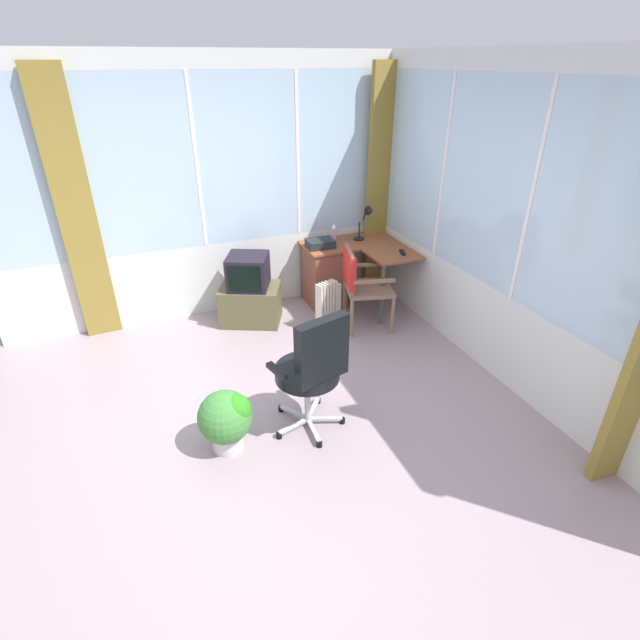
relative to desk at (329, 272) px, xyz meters
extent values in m
cube|color=#9F8A91|center=(-1.33, -1.99, -0.43)|extent=(5.35, 5.61, 0.06)
cube|color=silver|center=(-1.33, 0.34, 0.01)|extent=(4.35, 0.06, 0.81)
cube|color=silver|center=(-1.33, 0.34, 1.27)|extent=(4.26, 0.06, 1.71)
cube|color=silver|center=(-1.33, 0.34, 2.22)|extent=(4.35, 0.06, 0.18)
cube|color=white|center=(-2.42, 0.34, 1.27)|extent=(0.04, 0.07, 1.71)
cube|color=white|center=(-1.33, 0.34, 1.27)|extent=(0.04, 0.07, 1.71)
cube|color=white|center=(-0.25, 0.34, 1.27)|extent=(0.04, 0.07, 1.71)
cube|color=silver|center=(0.87, -1.99, 0.01)|extent=(0.06, 4.61, 0.81)
cube|color=silver|center=(0.87, -1.99, 1.27)|extent=(0.06, 4.52, 1.71)
cube|color=silver|center=(0.87, -1.99, 2.22)|extent=(0.06, 4.61, 0.18)
cube|color=white|center=(0.87, -1.99, 1.27)|extent=(0.07, 0.04, 1.71)
cube|color=white|center=(0.87, -0.84, 1.27)|extent=(0.07, 0.04, 1.71)
cube|color=olive|center=(-2.53, 0.26, 0.91)|extent=(0.35, 0.10, 2.60)
cube|color=olive|center=(0.74, 0.21, 0.91)|extent=(0.35, 0.10, 2.60)
cube|color=brown|center=(0.27, 0.03, 0.32)|extent=(1.10, 0.53, 0.02)
cube|color=brown|center=(0.55, -0.49, 0.32)|extent=(0.53, 0.50, 0.02)
cube|color=brown|center=(-0.06, 0.03, -0.05)|extent=(0.40, 0.49, 0.69)
cylinder|color=#4C4C51|center=(0.33, -0.70, -0.04)|extent=(0.04, 0.04, 0.70)
cylinder|color=#4C4C51|center=(-0.24, 0.25, -0.04)|extent=(0.04, 0.04, 0.70)
cylinder|color=black|center=(0.41, 0.07, 0.34)|extent=(0.13, 0.13, 0.02)
cylinder|color=black|center=(0.41, 0.07, 0.45)|extent=(0.02, 0.02, 0.20)
cylinder|color=black|center=(0.46, 0.04, 0.64)|extent=(0.03, 0.11, 0.18)
cone|color=black|center=(0.51, 0.00, 0.68)|extent=(0.13, 0.13, 0.12)
cube|color=black|center=(0.65, -0.53, 0.34)|extent=(0.09, 0.16, 0.02)
cylinder|color=pink|center=(0.11, 0.13, 0.41)|extent=(0.06, 0.06, 0.16)
cone|color=white|center=(0.11, 0.13, 0.52)|extent=(0.06, 0.06, 0.06)
cube|color=#1F2629|center=(-0.12, -0.01, 0.38)|extent=(0.31, 0.24, 0.09)
cylinder|color=#85644E|center=(0.33, -0.94, -0.18)|extent=(0.04, 0.04, 0.43)
cylinder|color=#85644E|center=(0.45, -0.52, -0.18)|extent=(0.04, 0.04, 0.43)
cylinder|color=#85644E|center=(-0.09, -0.83, -0.18)|extent=(0.04, 0.04, 0.43)
cylinder|color=#85644E|center=(0.02, -0.41, -0.18)|extent=(0.04, 0.04, 0.43)
cube|color=#85644E|center=(0.18, -0.68, 0.05)|extent=(0.59, 0.59, 0.04)
cube|color=#85644E|center=(-0.03, -0.62, 0.28)|extent=(0.15, 0.43, 0.42)
cube|color=red|center=(-0.03, -0.62, 0.30)|extent=(0.17, 0.46, 0.35)
cube|color=#85644E|center=(0.12, -0.89, 0.23)|extent=(0.43, 0.15, 0.03)
cube|color=#85644E|center=(0.23, -0.46, 0.23)|extent=(0.43, 0.15, 0.03)
cube|color=#B7B7BF|center=(-1.15, -2.00, -0.35)|extent=(0.28, 0.11, 0.02)
cylinder|color=black|center=(-1.28, -2.04, -0.37)|extent=(0.05, 0.05, 0.05)
cube|color=#B7B7BF|center=(-1.02, -2.10, -0.35)|extent=(0.05, 0.28, 0.02)
cylinder|color=black|center=(-1.02, -2.24, -0.37)|extent=(0.05, 0.05, 0.05)
cube|color=#B7B7BF|center=(-0.88, -2.01, -0.35)|extent=(0.27, 0.13, 0.02)
cylinder|color=black|center=(-0.75, -2.06, -0.37)|extent=(0.05, 0.05, 0.05)
cube|color=#B7B7BF|center=(-0.92, -1.85, -0.35)|extent=(0.20, 0.24, 0.02)
cylinder|color=black|center=(-0.84, -1.75, -0.37)|extent=(0.05, 0.05, 0.05)
cube|color=#B7B7BF|center=(-1.09, -1.85, -0.35)|extent=(0.18, 0.25, 0.02)
cylinder|color=black|center=(-1.17, -1.73, -0.37)|extent=(0.05, 0.05, 0.05)
cylinder|color=#B7B7BF|center=(-1.01, -1.96, -0.13)|extent=(0.05, 0.05, 0.40)
cylinder|color=black|center=(-1.01, -1.96, 0.11)|extent=(0.50, 0.50, 0.09)
cube|color=black|center=(-0.96, -2.15, 0.40)|extent=(0.43, 0.20, 0.49)
cube|color=black|center=(-0.75, -1.89, 0.24)|extent=(0.11, 0.23, 0.04)
cube|color=black|center=(-1.27, -2.04, 0.24)|extent=(0.11, 0.23, 0.04)
cube|color=brown|center=(-0.99, -0.11, -0.18)|extent=(0.77, 0.67, 0.43)
cube|color=black|center=(-0.99, -0.11, 0.21)|extent=(0.55, 0.54, 0.36)
cube|color=black|center=(-1.07, -0.29, 0.21)|extent=(0.32, 0.15, 0.28)
cube|color=silver|center=(-0.37, -0.61, -0.11)|extent=(0.05, 0.10, 0.52)
cube|color=silver|center=(-0.33, -0.60, -0.11)|extent=(0.05, 0.10, 0.52)
cube|color=silver|center=(-0.29, -0.58, -0.11)|extent=(0.05, 0.10, 0.52)
cube|color=silver|center=(-0.25, -0.57, -0.11)|extent=(0.05, 0.10, 0.52)
cube|color=silver|center=(-0.21, -0.56, -0.11)|extent=(0.05, 0.10, 0.52)
cube|color=silver|center=(-0.17, -0.54, -0.11)|extent=(0.05, 0.10, 0.52)
cube|color=black|center=(-0.25, -0.64, -0.38)|extent=(0.27, 0.12, 0.03)
cube|color=black|center=(-0.29, -0.51, -0.38)|extent=(0.27, 0.12, 0.03)
cube|color=silver|center=(-0.13, -0.53, -0.08)|extent=(0.08, 0.10, 0.36)
cylinder|color=silver|center=(-1.67, -1.99, -0.32)|extent=(0.23, 0.23, 0.15)
sphere|color=#3F8338|center=(-1.67, -1.99, -0.10)|extent=(0.40, 0.40, 0.40)
sphere|color=#2F8C1F|center=(-1.59, -2.03, -0.02)|extent=(0.22, 0.22, 0.22)
camera|label=1|loc=(-2.05, -4.80, 2.22)|focal=26.85mm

